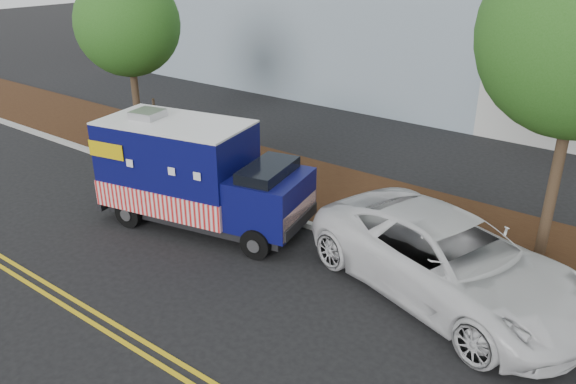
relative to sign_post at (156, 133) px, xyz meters
The scene contains 9 objects.
ground 5.89m from the sign_post, 20.51° to the right, with size 120.00×120.00×0.00m, color black.
curb 5.55m from the sign_post, ahead, with size 120.00×0.18×0.15m, color #9E9E99.
mulch_strip 5.71m from the sign_post, 15.35° to the left, with size 120.00×4.00×0.15m, color black.
centerline_near 8.51m from the sign_post, 50.16° to the right, with size 120.00×0.10×0.01m, color gold.
centerline_far 8.70m from the sign_post, 51.23° to the right, with size 120.00×0.10×0.01m, color gold.
tree_a 3.89m from the sign_post, 158.28° to the left, with size 3.57×3.57×6.35m.
sign_post is the anchor object (origin of this frame).
food_truck 4.71m from the sign_post, 28.55° to the right, with size 6.05×3.20×3.03m.
white_car 11.06m from the sign_post, ahead, with size 2.97×6.43×1.79m, color silver.
Camera 1 is at (9.09, -9.74, 7.06)m, focal length 35.00 mm.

